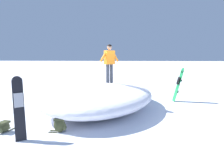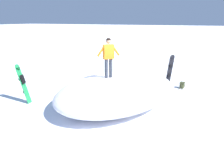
# 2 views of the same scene
# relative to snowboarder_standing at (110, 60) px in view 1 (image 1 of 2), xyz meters

# --- Properties ---
(ground) EXTENTS (240.00, 240.00, 0.00)m
(ground) POSITION_rel_snowboarder_standing_xyz_m (0.71, 0.10, -2.08)
(ground) COLOR white
(snow_mound) EXTENTS (6.96, 5.33, 1.10)m
(snow_mound) POSITION_rel_snowboarder_standing_xyz_m (0.20, -0.34, -1.54)
(snow_mound) COLOR white
(snow_mound) RESTS_ON ground
(snowboarder_standing) EXTENTS (0.77, 0.77, 1.66)m
(snowboarder_standing) POSITION_rel_snowboarder_standing_xyz_m (0.00, 0.00, 0.00)
(snowboarder_standing) COLOR #333842
(snowboarder_standing) RESTS_ON snow_mound
(snowboard_primary_upright) EXTENTS (0.38, 0.54, 1.68)m
(snowboard_primary_upright) POSITION_rel_snowboarder_standing_xyz_m (-1.60, 3.27, -1.21)
(snowboard_primary_upright) COLOR #1E8C47
(snowboard_primary_upright) RESTS_ON ground
(snowboard_secondary_upright) EXTENTS (0.47, 0.46, 1.69)m
(snowboard_secondary_upright) POSITION_rel_snowboarder_standing_xyz_m (3.67, -1.96, -1.21)
(snowboard_secondary_upright) COLOR black
(snowboard_secondary_upright) RESTS_ON ground
(backpack_near) EXTENTS (0.56, 0.32, 0.32)m
(backpack_near) POSITION_rel_snowboarder_standing_xyz_m (3.31, -2.69, -1.92)
(backpack_near) COLOR #383D23
(backpack_near) RESTS_ON ground
(backpack_far) EXTENTS (0.25, 0.52, 0.42)m
(backpack_far) POSITION_rel_snowboarder_standing_xyz_m (3.10, -1.05, -1.87)
(backpack_far) COLOR #383D23
(backpack_far) RESTS_ON ground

